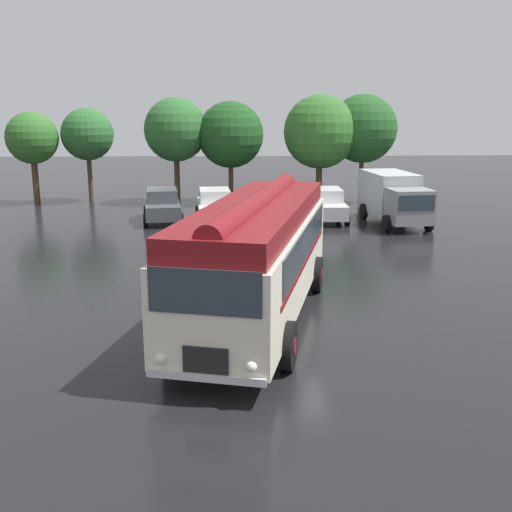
% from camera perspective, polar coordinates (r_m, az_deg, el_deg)
% --- Properties ---
extents(ground_plane, '(120.00, 120.00, 0.00)m').
position_cam_1_polar(ground_plane, '(16.73, 2.31, -5.67)').
color(ground_plane, black).
extents(vintage_bus, '(4.83, 10.38, 3.49)m').
position_cam_1_polar(vintage_bus, '(15.92, 0.20, 0.44)').
color(vintage_bus, silver).
rests_on(vintage_bus, ground).
extents(car_near_left, '(2.37, 4.39, 1.66)m').
position_cam_1_polar(car_near_left, '(31.08, -8.89, 4.84)').
color(car_near_left, '#4C5156').
rests_on(car_near_left, ground).
extents(car_mid_left, '(2.18, 4.31, 1.66)m').
position_cam_1_polar(car_mid_left, '(30.61, -3.94, 4.83)').
color(car_mid_left, silver).
rests_on(car_mid_left, ground).
extents(car_mid_right, '(2.00, 4.22, 1.66)m').
position_cam_1_polar(car_mid_right, '(30.37, 1.69, 4.79)').
color(car_mid_right, '#B7BABF').
rests_on(car_mid_right, ground).
extents(car_far_right, '(2.03, 4.24, 1.66)m').
position_cam_1_polar(car_far_right, '(31.07, 6.71, 4.90)').
color(car_far_right, silver).
rests_on(car_far_right, ground).
extents(box_van, '(2.70, 5.91, 2.50)m').
position_cam_1_polar(box_van, '(30.87, 12.94, 5.56)').
color(box_van, '#B2B7BC').
rests_on(box_van, ground).
extents(tree_far_left, '(3.06, 3.06, 5.49)m').
position_cam_1_polar(tree_far_left, '(38.37, -20.58, 10.52)').
color(tree_far_left, '#4C3823').
rests_on(tree_far_left, ground).
extents(tree_left_of_centre, '(3.14, 3.14, 5.71)m').
position_cam_1_polar(tree_left_of_centre, '(38.45, -15.58, 11.11)').
color(tree_left_of_centre, '#4C3823').
rests_on(tree_left_of_centre, ground).
extents(tree_centre, '(3.79, 3.79, 6.32)m').
position_cam_1_polar(tree_centre, '(36.94, -7.64, 11.91)').
color(tree_centre, '#4C3823').
rests_on(tree_centre, ground).
extents(tree_right_of_centre, '(3.96, 3.96, 6.11)m').
position_cam_1_polar(tree_right_of_centre, '(36.60, -2.35, 11.40)').
color(tree_right_of_centre, '#4C3823').
rests_on(tree_right_of_centre, ground).
extents(tree_far_right, '(4.31, 4.31, 6.47)m').
position_cam_1_polar(tree_far_right, '(36.09, 5.98, 11.67)').
color(tree_far_right, '#4C3823').
rests_on(tree_far_right, ground).
extents(tree_extra_right, '(4.07, 4.07, 6.51)m').
position_cam_1_polar(tree_extra_right, '(37.17, 10.31, 11.74)').
color(tree_extra_right, '#4C3823').
rests_on(tree_extra_right, ground).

